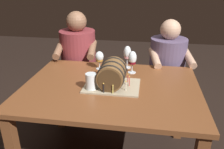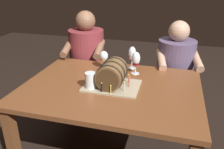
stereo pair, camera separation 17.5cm
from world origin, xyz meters
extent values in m
cube|color=brown|center=(0.00, 0.00, 0.73)|extent=(1.35, 1.00, 0.03)
cube|color=brown|center=(-0.62, 0.44, 0.35)|extent=(0.07, 0.07, 0.71)
cube|color=brown|center=(0.62, 0.44, 0.35)|extent=(0.07, 0.07, 0.71)
cube|color=tan|center=(0.01, -0.01, 0.75)|extent=(0.42, 0.30, 0.01)
cylinder|color=brown|center=(0.01, -0.01, 0.85)|extent=(0.19, 0.25, 0.19)
cylinder|color=#46301B|center=(0.01, -0.13, 0.85)|extent=(0.17, 0.00, 0.17)
cylinder|color=#46301B|center=(0.01, 0.12, 0.85)|extent=(0.17, 0.00, 0.17)
torus|color=black|center=(0.01, -0.09, 0.85)|extent=(0.21, 0.01, 0.21)
torus|color=black|center=(0.01, -0.01, 0.85)|extent=(0.21, 0.01, 0.21)
torus|color=black|center=(0.01, 0.08, 0.85)|extent=(0.21, 0.01, 0.21)
cylinder|color=#D64C47|center=(0.14, 0.00, 0.79)|extent=(0.01, 0.01, 0.07)
sphere|color=#F9C64C|center=(0.14, 0.00, 0.83)|extent=(0.01, 0.01, 0.01)
cylinder|color=#D64C47|center=(0.12, 0.06, 0.79)|extent=(0.01, 0.01, 0.06)
sphere|color=#F9C64C|center=(0.12, 0.06, 0.83)|extent=(0.01, 0.01, 0.01)
cylinder|color=black|center=(0.04, 0.13, 0.79)|extent=(0.01, 0.01, 0.07)
sphere|color=#F9C64C|center=(0.04, 0.13, 0.83)|extent=(0.01, 0.01, 0.01)
cylinder|color=#D64C47|center=(-0.02, 0.13, 0.79)|extent=(0.01, 0.01, 0.06)
sphere|color=#F9C64C|center=(-0.02, 0.13, 0.82)|extent=(0.01, 0.01, 0.01)
cylinder|color=#D64C47|center=(-0.09, 0.08, 0.79)|extent=(0.01, 0.01, 0.07)
sphere|color=#F9C64C|center=(-0.09, 0.08, 0.83)|extent=(0.01, 0.01, 0.01)
cylinder|color=#EAD666|center=(-0.12, -0.02, 0.79)|extent=(0.01, 0.01, 0.07)
sphere|color=#F9C64C|center=(-0.12, -0.02, 0.84)|extent=(0.01, 0.01, 0.01)
cylinder|color=#D64C47|center=(-0.10, -0.08, 0.78)|extent=(0.01, 0.01, 0.06)
sphere|color=#F9C64C|center=(-0.10, -0.08, 0.82)|extent=(0.01, 0.01, 0.01)
cylinder|color=black|center=(-0.03, -0.14, 0.79)|extent=(0.01, 0.01, 0.07)
sphere|color=#F9C64C|center=(-0.03, -0.14, 0.83)|extent=(0.01, 0.01, 0.01)
cylinder|color=#EAD666|center=(0.04, -0.14, 0.79)|extent=(0.01, 0.01, 0.06)
sphere|color=#F9C64C|center=(0.04, -0.14, 0.82)|extent=(0.01, 0.01, 0.01)
cylinder|color=silver|center=(0.12, -0.08, 0.79)|extent=(0.01, 0.01, 0.07)
sphere|color=#F9C64C|center=(0.12, -0.08, 0.83)|extent=(0.01, 0.01, 0.01)
cylinder|color=white|center=(-0.16, 0.33, 0.75)|extent=(0.06, 0.06, 0.00)
cylinder|color=white|center=(-0.16, 0.33, 0.78)|extent=(0.01, 0.01, 0.07)
ellipsoid|color=white|center=(-0.16, 0.33, 0.86)|extent=(0.08, 0.08, 0.09)
cylinder|color=#C6842D|center=(-0.16, 0.33, 0.84)|extent=(0.06, 0.06, 0.03)
cylinder|color=white|center=(0.09, 0.40, 0.75)|extent=(0.07, 0.07, 0.00)
cylinder|color=white|center=(0.09, 0.40, 0.79)|extent=(0.01, 0.01, 0.09)
ellipsoid|color=white|center=(0.09, 0.40, 0.89)|extent=(0.07, 0.07, 0.12)
cylinder|color=pink|center=(0.09, 0.40, 0.86)|extent=(0.06, 0.06, 0.05)
cylinder|color=white|center=(0.14, 0.29, 0.75)|extent=(0.07, 0.07, 0.00)
cylinder|color=white|center=(0.14, 0.29, 0.79)|extent=(0.01, 0.01, 0.08)
ellipsoid|color=white|center=(0.14, 0.29, 0.88)|extent=(0.07, 0.07, 0.12)
cylinder|color=maroon|center=(0.14, 0.29, 0.85)|extent=(0.06, 0.06, 0.04)
cylinder|color=white|center=(-0.13, -0.09, 0.81)|extent=(0.08, 0.08, 0.13)
cylinder|color=#C6842D|center=(-0.13, -0.09, 0.80)|extent=(0.07, 0.07, 0.11)
cylinder|color=white|center=(-0.13, -0.09, 0.86)|extent=(0.07, 0.07, 0.01)
cube|color=#4C1B1E|center=(-0.47, 0.72, 0.23)|extent=(0.34, 0.32, 0.45)
cylinder|color=maroon|center=(-0.47, 0.72, 0.72)|extent=(0.41, 0.41, 0.55)
sphere|color=brown|center=(-0.47, 0.72, 1.09)|extent=(0.21, 0.21, 0.21)
cylinder|color=brown|center=(-0.29, 0.60, 0.84)|extent=(0.11, 0.31, 0.14)
cylinder|color=brown|center=(-0.62, 0.56, 0.84)|extent=(0.11, 0.31, 0.14)
cube|color=#372D40|center=(0.47, 0.72, 0.23)|extent=(0.34, 0.32, 0.45)
cylinder|color=#5B4C6B|center=(0.47, 0.72, 0.70)|extent=(0.43, 0.43, 0.50)
sphere|color=tan|center=(0.47, 0.72, 1.04)|extent=(0.20, 0.20, 0.20)
cylinder|color=tan|center=(0.66, 0.62, 0.80)|extent=(0.13, 0.32, 0.14)
cylinder|color=tan|center=(0.34, 0.55, 0.80)|extent=(0.13, 0.32, 0.14)
camera|label=1|loc=(0.26, -1.60, 1.55)|focal=37.55mm
camera|label=2|loc=(0.43, -1.56, 1.55)|focal=37.55mm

